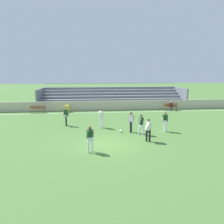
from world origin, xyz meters
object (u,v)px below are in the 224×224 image
at_px(bleacher_stand, 113,97).
at_px(spectator_seated, 171,105).
at_px(player_white_wide_right, 101,116).
at_px(player_white_challenging, 131,120).
at_px(bench_far_left, 171,106).
at_px(bench_near_wall_gap, 38,108).
at_px(trash_bin, 67,109).
at_px(player_dark_overlapping, 141,123).
at_px(player_dark_dropping_back, 90,137).
at_px(soccer_ball, 121,131).
at_px(player_dark_on_ball, 165,120).
at_px(player_dark_trailing_run, 66,115).
at_px(player_white_wide_left, 148,128).

relative_size(bleacher_stand, spectator_seated, 16.80).
height_order(spectator_seated, player_white_wide_right, player_white_wide_right).
bearing_deg(player_white_challenging, bench_far_left, 53.81).
bearing_deg(bench_near_wall_gap, player_white_wide_right, -47.30).
height_order(bleacher_stand, player_white_challenging, bleacher_stand).
relative_size(trash_bin, player_dark_overlapping, 0.53).
height_order(bench_far_left, player_dark_dropping_back, player_dark_dropping_back).
bearing_deg(soccer_ball, player_dark_on_ball, -2.50).
bearing_deg(bleacher_stand, player_dark_trailing_run, -116.00).
xyz_separation_m(player_dark_trailing_run, soccer_ball, (4.66, -2.65, -0.91)).
distance_m(bench_far_left, spectator_seated, 0.19).
height_order(player_white_wide_right, player_dark_on_ball, player_white_wide_right).
height_order(bleacher_stand, player_white_wide_right, bleacher_stand).
relative_size(player_dark_on_ball, soccer_ball, 7.47).
bearing_deg(bench_far_left, player_white_wide_left, -117.38).
distance_m(bench_far_left, bench_near_wall_gap, 16.45).
xyz_separation_m(player_dark_dropping_back, soccer_ball, (2.51, 4.21, -0.86)).
relative_size(bleacher_stand, trash_bin, 23.94).
distance_m(bleacher_stand, player_dark_on_ball, 14.29).
bearing_deg(player_dark_overlapping, soccer_ball, 149.69).
xyz_separation_m(bleacher_stand, player_dark_overlapping, (0.63, -14.69, -0.41)).
xyz_separation_m(trash_bin, player_dark_on_ball, (8.86, -9.78, 0.55)).
bearing_deg(bench_near_wall_gap, soccer_ball, -47.21).
relative_size(spectator_seated, player_dark_overlapping, 0.75).
relative_size(trash_bin, player_white_wide_right, 0.50).
bearing_deg(bench_near_wall_gap, player_white_challenging, -45.00).
height_order(bleacher_stand, soccer_ball, bleacher_stand).
bearing_deg(player_white_wide_left, spectator_seated, 62.39).
xyz_separation_m(spectator_seated, soccer_ball, (-7.75, -9.29, -0.59)).
distance_m(player_dark_dropping_back, soccer_ball, 4.98).
relative_size(bench_far_left, player_white_wide_right, 1.07).
bearing_deg(player_white_wide_left, player_white_challenging, 106.95).
height_order(player_white_wide_left, soccer_ball, player_white_wide_left).
bearing_deg(spectator_seated, player_dark_trailing_run, -151.86).
height_order(bench_near_wall_gap, player_dark_dropping_back, player_dark_dropping_back).
bearing_deg(player_dark_trailing_run, player_white_wide_left, -40.05).
distance_m(spectator_seated, player_dark_trailing_run, 14.07).
xyz_separation_m(spectator_seated, player_white_wide_right, (-9.26, -7.67, 0.31)).
height_order(player_white_wide_left, player_dark_dropping_back, player_dark_dropping_back).
bearing_deg(player_white_challenging, player_dark_dropping_back, -128.79).
relative_size(spectator_seated, player_dark_trailing_run, 0.71).
bearing_deg(player_dark_overlapping, player_dark_trailing_run, 150.19).
bearing_deg(player_dark_dropping_back, player_dark_overlapping, 40.51).
distance_m(spectator_seated, player_white_challenging, 11.68).
relative_size(bleacher_stand, bench_far_left, 11.29).
height_order(bleacher_stand, bench_far_left, bleacher_stand).
height_order(bench_near_wall_gap, spectator_seated, spectator_seated).
distance_m(bleacher_stand, trash_bin, 7.44).
bearing_deg(soccer_ball, spectator_seated, 50.17).
distance_m(bench_far_left, player_dark_overlapping, 12.04).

